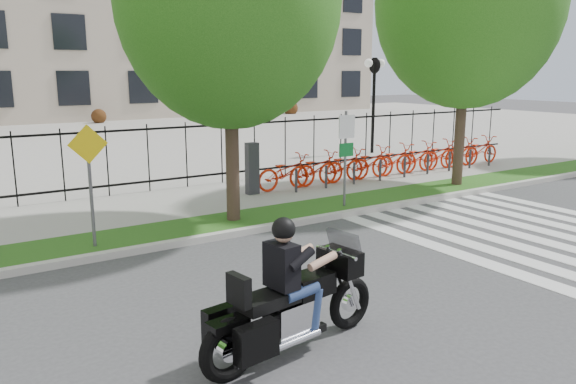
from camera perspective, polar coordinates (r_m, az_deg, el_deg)
ground at (r=10.17m, az=10.89°, el=-9.09°), size 120.00×120.00×0.00m
curb at (r=13.24m, az=-1.46°, el=-3.51°), size 60.00×0.20×0.15m
grass_verge at (r=13.94m, az=-3.29°, el=-2.71°), size 60.00×1.50×0.15m
sidewalk at (r=16.10m, az=-7.72°, el=-0.78°), size 60.00×3.50×0.15m
plaza at (r=32.66m, az=-21.12°, el=5.01°), size 80.00×34.00×0.10m
crosswalk_stripes at (r=13.82m, az=25.56°, el=-4.35°), size 5.70×8.00×0.01m
iron_fence at (r=17.48m, az=-10.29°, el=3.74°), size 30.00×0.06×2.00m
lamp_post_right at (r=25.10m, az=8.75°, el=11.00°), size 1.06×0.70×4.25m
street_tree_2 at (r=18.37m, az=17.84°, el=17.95°), size 5.52×5.52×8.71m
bike_share_station at (r=19.57m, az=10.67°, el=3.24°), size 11.19×0.89×1.50m
sign_pole_regulatory at (r=14.71m, az=5.90°, el=4.64°), size 0.50×0.09×2.50m
sign_pole_warning at (r=11.81m, az=-19.52°, el=2.17°), size 0.78×0.09×2.49m
motorcycle_rider at (r=7.43m, az=0.53°, el=-10.78°), size 2.91×1.03×2.25m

